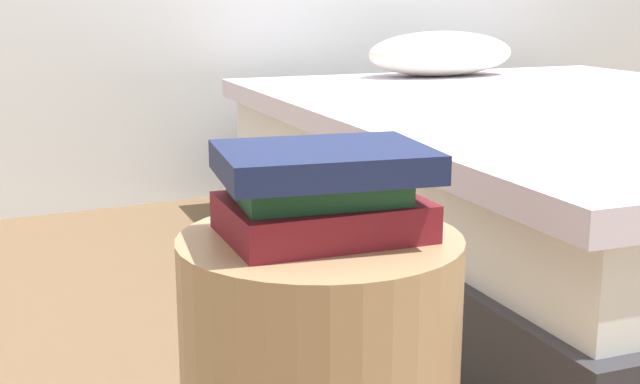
# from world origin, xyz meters

# --- Properties ---
(bed) EXTENTS (1.68, 2.11, 0.62)m
(bed) POSITION_xyz_m (1.18, 0.77, 0.23)
(bed) COLOR #2D2D33
(bed) RESTS_ON ground_plane
(side_table) EXTENTS (0.40, 0.40, 0.42)m
(side_table) POSITION_xyz_m (0.00, 0.00, 0.21)
(side_table) COLOR tan
(side_table) RESTS_ON ground_plane
(book_maroon) EXTENTS (0.29, 0.22, 0.05)m
(book_maroon) POSITION_xyz_m (0.01, 0.01, 0.45)
(book_maroon) COLOR maroon
(book_maroon) RESTS_ON side_table
(book_forest) EXTENTS (0.25, 0.20, 0.04)m
(book_forest) POSITION_xyz_m (0.00, 0.01, 0.49)
(book_forest) COLOR #1E512D
(book_forest) RESTS_ON book_maroon
(book_navy) EXTENTS (0.31, 0.26, 0.04)m
(book_navy) POSITION_xyz_m (-0.00, -0.01, 0.53)
(book_navy) COLOR #19234C
(book_navy) RESTS_ON book_forest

